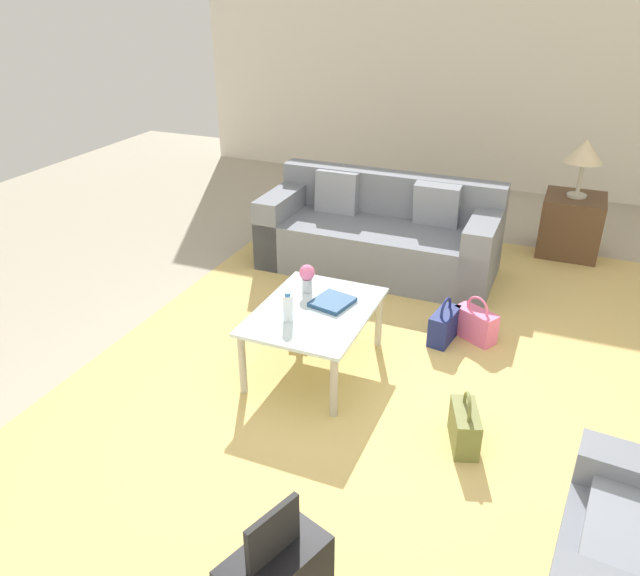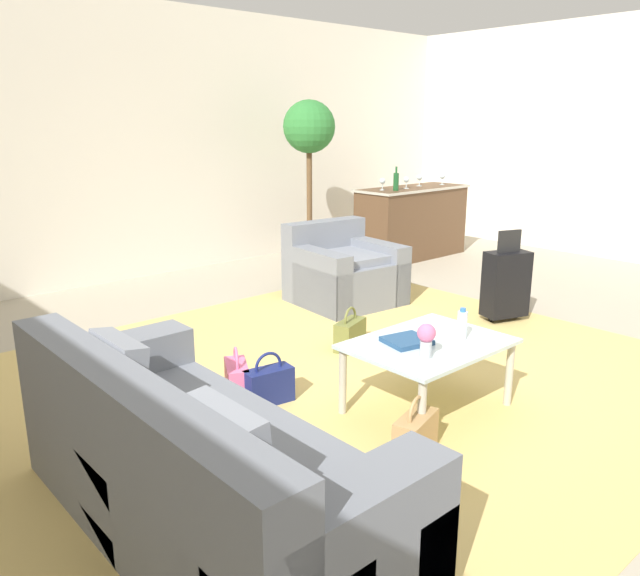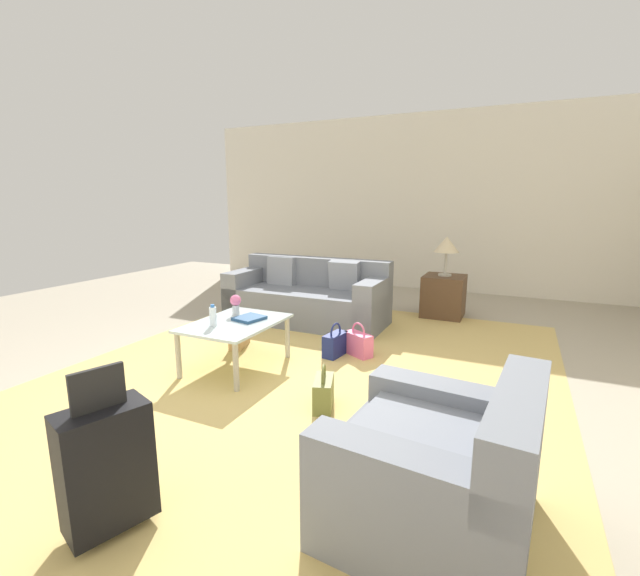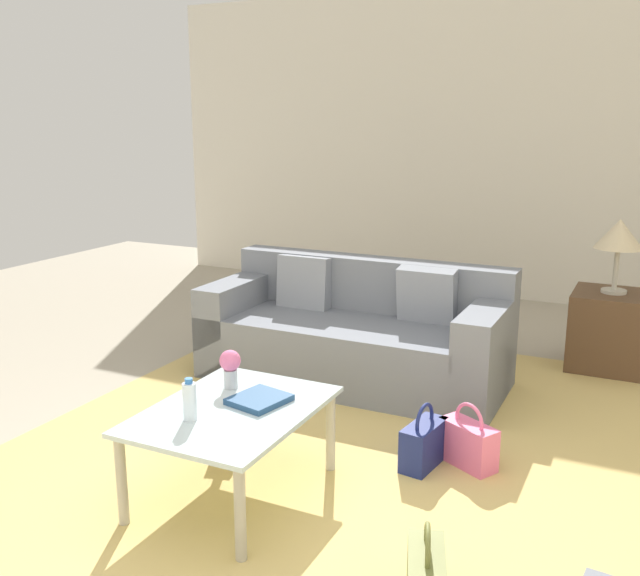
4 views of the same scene
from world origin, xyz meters
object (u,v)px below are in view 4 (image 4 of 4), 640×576
couch (358,337)px  handbag_navy (424,443)px  handbag_tan (233,421)px  coffee_table_book (259,399)px  handbag_pink (468,443)px  table_lamp (619,236)px  coffee_table (233,419)px  side_table (610,330)px  water_bottle (190,401)px  flower_vase (230,366)px

couch → handbag_navy: couch is taller
couch → handbag_tan: (1.29, -0.23, -0.17)m
coffee_table_book → handbag_pink: size_ratio=0.73×
couch → table_lamp: 2.02m
coffee_table_book → handbag_pink: 1.17m
coffee_table → handbag_navy: bearing=133.3°
handbag_navy → handbag_tan: bearing=-79.4°
coffee_table_book → side_table: bearing=164.4°
handbag_tan → table_lamp: bearing=141.5°
water_bottle → handbag_pink: (-1.01, 1.06, -0.43)m
flower_vase → handbag_pink: 1.34m
water_bottle → handbag_pink: bearing=133.7°
flower_vase → table_lamp: bearing=147.4°
couch → flower_vase: size_ratio=10.25×
couch → handbag_navy: size_ratio=5.87×
flower_vase → table_lamp: table_lamp is taller
coffee_table → flower_vase: bearing=-145.7°
coffee_table_book → couch: bearing=-161.5°
side_table → handbag_pink: size_ratio=1.61×
handbag_navy → coffee_table_book: bearing=-48.8°
coffee_table → handbag_navy: (-0.70, 0.75, -0.27)m
coffee_table_book → table_lamp: (-2.68, 1.42, 0.52)m
coffee_table → side_table: 3.18m
table_lamp → water_bottle: bearing=-28.1°
coffee_table → table_lamp: size_ratio=1.81×
coffee_table_book → handbag_navy: size_ratio=0.73×
coffee_table_book → flower_vase: bearing=-101.2°
coffee_table_book → coffee_table: bearing=-21.4°
couch → handbag_pink: (0.98, 1.06, -0.17)m
flower_vase → handbag_pink: bearing=118.0°
flower_vase → side_table: bearing=147.4°
couch → handbag_navy: 1.39m
table_lamp → handbag_tan: bearing=-38.5°
water_bottle → table_lamp: (-3.00, 1.60, 0.44)m
handbag_navy → handbag_tan: same height
water_bottle → side_table: bearing=151.9°
couch → coffee_table_book: size_ratio=8.02×
couch → flower_vase: couch is taller
table_lamp → handbag_navy: size_ratio=1.52×
water_bottle → handbag_pink: size_ratio=0.57×
side_table → handbag_pink: bearing=-15.2°
coffee_table → table_lamp: 3.23m
handbag_pink → flower_vase: bearing=-62.0°
coffee_table_book → handbag_pink: (-0.69, 0.88, -0.35)m
handbag_navy → table_lamp: bearing=160.2°
side_table → handbag_navy: 2.23m
coffee_table → water_bottle: (0.20, -0.10, 0.15)m
side_table → handbag_pink: (1.99, -0.54, -0.16)m
flower_vase → handbag_tan: 0.56m
flower_vase → handbag_pink: size_ratio=0.57×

